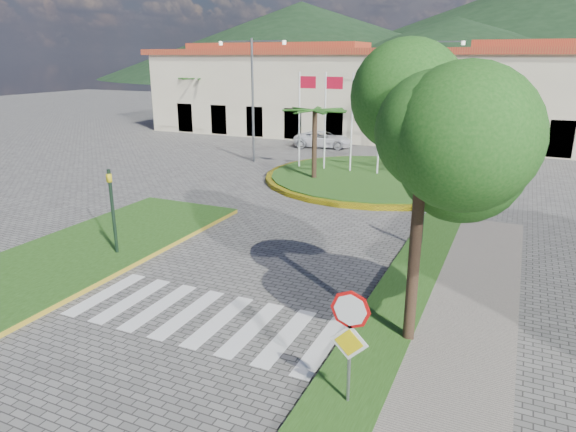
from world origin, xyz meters
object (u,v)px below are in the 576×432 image
at_px(roundabout_island, 375,177).
at_px(deciduous_tree, 424,137).
at_px(stop_sign, 350,331).
at_px(white_van, 323,139).
at_px(car_dark_a, 409,141).
at_px(car_dark_b, 447,151).

distance_m(roundabout_island, deciduous_tree, 18.55).
distance_m(stop_sign, white_van, 31.54).
relative_size(roundabout_island, deciduous_tree, 1.87).
xyz_separation_m(stop_sign, white_van, (-11.59, 29.31, -1.16)).
xyz_separation_m(car_dark_a, car_dark_b, (3.34, -3.57, -0.01)).
bearing_deg(white_van, deciduous_tree, -166.24).
height_order(stop_sign, deciduous_tree, deciduous_tree).
distance_m(deciduous_tree, car_dark_a, 29.54).
height_order(deciduous_tree, white_van, deciduous_tree).
bearing_deg(car_dark_a, roundabout_island, -165.44).
bearing_deg(car_dark_a, car_dark_b, -124.55).
xyz_separation_m(roundabout_island, white_van, (-6.70, 9.27, 0.46)).
bearing_deg(roundabout_island, stop_sign, -76.27).
xyz_separation_m(stop_sign, deciduous_tree, (0.60, 3.04, 3.38)).
bearing_deg(car_dark_b, roundabout_island, 145.78).
distance_m(deciduous_tree, car_dark_b, 25.55).
bearing_deg(white_van, stop_sign, -169.56).
relative_size(deciduous_tree, white_van, 1.49).
distance_m(roundabout_island, white_van, 11.44).
relative_size(white_van, car_dark_a, 1.26).
bearing_deg(stop_sign, car_dark_b, 94.09).
height_order(stop_sign, car_dark_b, stop_sign).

